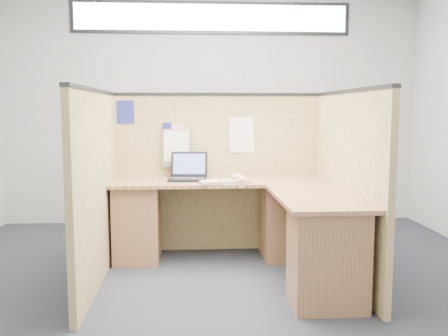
{
  "coord_description": "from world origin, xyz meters",
  "views": [
    {
      "loc": [
        -0.27,
        -3.81,
        1.37
      ],
      "look_at": [
        0.03,
        0.5,
        0.86
      ],
      "focal_mm": 40.0,
      "sensor_mm": 36.0,
      "label": 1
    }
  ],
  "objects": [
    {
      "name": "floor",
      "position": [
        0.0,
        0.0,
        0.0
      ],
      "size": [
        5.0,
        5.0,
        0.0
      ],
      "primitive_type": "plane",
      "color": "black",
      "rests_on": "ground"
    },
    {
      "name": "keyboard",
      "position": [
        0.03,
        0.48,
        0.74
      ],
      "size": [
        0.46,
        0.23,
        0.03
      ],
      "rotation": [
        0.0,
        0.0,
        0.19
      ],
      "color": "gray",
      "rests_on": "l_desk"
    },
    {
      "name": "clerestory_window",
      "position": [
        0.0,
        2.23,
        2.45
      ],
      "size": [
        3.3,
        0.04,
        0.38
      ],
      "color": "#232328",
      "rests_on": "wall_back"
    },
    {
      "name": "laptop",
      "position": [
        -0.29,
        0.75,
        0.79
      ],
      "size": [
        0.36,
        0.35,
        0.25
      ],
      "rotation": [
        0.0,
        0.0,
        -0.09
      ],
      "color": "black",
      "rests_on": "l_desk"
    },
    {
      "name": "blue_poster",
      "position": [
        -0.87,
        0.97,
        1.35
      ],
      "size": [
        0.16,
        0.01,
        0.22
      ],
      "primitive_type": "cube",
      "rotation": [
        0.0,
        0.0,
        -0.06
      ],
      "color": "navy",
      "rests_on": "cubicle_partitions"
    },
    {
      "name": "wall_front",
      "position": [
        0.0,
        -2.25,
        1.4
      ],
      "size": [
        5.0,
        0.0,
        5.0
      ],
      "primitive_type": "plane",
      "rotation": [
        -1.57,
        0.0,
        0.0
      ],
      "color": "#A8ABAE",
      "rests_on": "floor"
    },
    {
      "name": "paper_left",
      "position": [
        0.22,
        0.97,
        1.15
      ],
      "size": [
        0.23,
        0.02,
        0.29
      ],
      "primitive_type": "cube",
      "rotation": [
        0.0,
        0.0,
        0.06
      ],
      "color": "white",
      "rests_on": "cubicle_partitions"
    },
    {
      "name": "mouse",
      "position": [
        0.15,
        0.53,
        0.75
      ],
      "size": [
        0.12,
        0.08,
        0.05
      ],
      "primitive_type": "ellipsoid",
      "rotation": [
        0.0,
        0.0,
        0.13
      ],
      "color": "#B6B6BA",
      "rests_on": "l_desk"
    },
    {
      "name": "wall_back",
      "position": [
        0.0,
        2.25,
        1.4
      ],
      "size": [
        5.0,
        0.0,
        5.0
      ],
      "primitive_type": "plane",
      "rotation": [
        1.57,
        0.0,
        0.0
      ],
      "color": "#A8ABAE",
      "rests_on": "floor"
    },
    {
      "name": "american_flag",
      "position": [
        -0.45,
        0.96,
        1.17
      ],
      "size": [
        0.21,
        0.01,
        0.35
      ],
      "color": "olive",
      "rests_on": "cubicle_partitions"
    },
    {
      "name": "cubicle_partitions",
      "position": [
        0.0,
        0.43,
        0.77
      ],
      "size": [
        2.06,
        1.83,
        1.53
      ],
      "color": "olive",
      "rests_on": "floor"
    },
    {
      "name": "l_desk",
      "position": [
        0.18,
        0.29,
        0.39
      ],
      "size": [
        1.95,
        1.75,
        0.73
      ],
      "color": "brown",
      "rests_on": "floor"
    },
    {
      "name": "file_holder",
      "position": [
        -0.39,
        0.94,
        1.01
      ],
      "size": [
        0.27,
        0.05,
        0.35
      ],
      "color": "slate",
      "rests_on": "cubicle_partitions"
    },
    {
      "name": "hand_forearm",
      "position": [
        0.16,
        0.38,
        0.77
      ],
      "size": [
        0.12,
        0.41,
        0.09
      ],
      "color": "tan",
      "rests_on": "l_desk"
    },
    {
      "name": "paper_right",
      "position": [
        0.24,
        0.97,
        1.1
      ],
      "size": [
        0.23,
        0.01,
        0.29
      ],
      "primitive_type": "cube",
      "rotation": [
        0.0,
        0.0,
        0.05
      ],
      "color": "white",
      "rests_on": "cubicle_partitions"
    }
  ]
}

